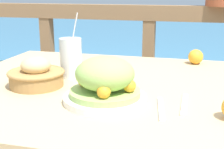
# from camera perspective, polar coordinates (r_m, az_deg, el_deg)

# --- Properties ---
(patio_table) EXTENTS (1.25, 0.99, 0.76)m
(patio_table) POSITION_cam_1_polar(r_m,az_deg,el_deg) (1.16, 0.69, -5.89)
(patio_table) COLOR tan
(patio_table) RESTS_ON ground_plane
(railing_fence) EXTENTS (2.80, 0.08, 1.00)m
(railing_fence) POSITION_cam_1_polar(r_m,az_deg,el_deg) (1.95, 6.68, 3.45)
(railing_fence) COLOR brown
(railing_fence) RESTS_ON ground_plane
(sea_backdrop) EXTENTS (12.00, 4.00, 0.47)m
(sea_backdrop) POSITION_cam_1_polar(r_m,az_deg,el_deg) (4.48, 11.10, 4.17)
(sea_backdrop) COLOR teal
(sea_backdrop) RESTS_ON ground_plane
(salad_plate) EXTENTS (0.26, 0.26, 0.14)m
(salad_plate) POSITION_cam_1_polar(r_m,az_deg,el_deg) (0.95, -1.30, -1.48)
(salad_plate) COLOR white
(salad_plate) RESTS_ON patio_table
(drink_glass) EXTENTS (0.09, 0.09, 0.25)m
(drink_glass) POSITION_cam_1_polar(r_m,az_deg,el_deg) (1.23, -7.53, 3.03)
(drink_glass) COLOR silver
(drink_glass) RESTS_ON patio_table
(bread_basket) EXTENTS (0.20, 0.20, 0.11)m
(bread_basket) POSITION_cam_1_polar(r_m,az_deg,el_deg) (1.14, -13.68, -0.06)
(bread_basket) COLOR #AD7F47
(bread_basket) RESTS_ON patio_table
(fork) EXTENTS (0.04, 0.18, 0.00)m
(fork) POSITION_cam_1_polar(r_m,az_deg,el_deg) (0.92, 8.94, -6.12)
(fork) COLOR silver
(fork) RESTS_ON patio_table
(knife) EXTENTS (0.02, 0.18, 0.00)m
(knife) POSITION_cam_1_polar(r_m,az_deg,el_deg) (0.97, 13.08, -5.31)
(knife) COLOR silver
(knife) RESTS_ON patio_table
(orange_near_basket) EXTENTS (0.07, 0.07, 0.07)m
(orange_near_basket) POSITION_cam_1_polar(r_m,az_deg,el_deg) (1.49, 15.06, 3.15)
(orange_near_basket) COLOR #F9A328
(orange_near_basket) RESTS_ON patio_table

